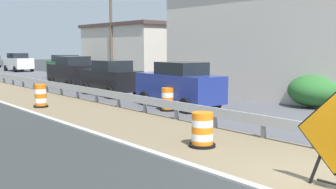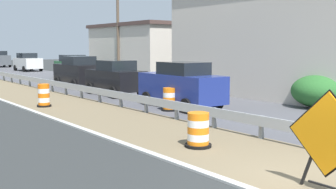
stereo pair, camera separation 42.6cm
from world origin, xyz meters
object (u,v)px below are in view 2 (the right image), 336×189
at_px(traffic_barrel_mid, 44,96).
at_px(car_lead_far_lane, 78,72).
at_px(traffic_barrel_nearest, 198,132).
at_px(car_distant_a, 73,67).
at_px(car_distant_b, 115,78).
at_px(utility_pole_near, 322,23).
at_px(warning_sign_diamond, 327,138).
at_px(traffic_barrel_close, 169,100).
at_px(car_trailing_near_lane, 28,62).
at_px(car_trailing_far_lane, 181,85).
at_px(utility_pole_mid, 118,25).

distance_m(traffic_barrel_mid, car_lead_far_lane, 9.15).
relative_size(traffic_barrel_nearest, car_distant_a, 0.23).
distance_m(car_distant_b, utility_pole_near, 11.32).
distance_m(warning_sign_diamond, car_distant_a, 29.87).
xyz_separation_m(traffic_barrel_close, car_lead_far_lane, (1.46, 11.92, 0.61)).
bearing_deg(car_distant_a, car_trailing_near_lane, 179.23).
bearing_deg(car_lead_far_lane, car_trailing_far_lane, 177.57).
bearing_deg(utility_pole_mid, traffic_barrel_close, -114.27).
distance_m(car_distant_a, utility_pole_mid, 5.34).
xyz_separation_m(traffic_barrel_close, car_distant_a, (4.44, 19.21, 0.57)).
bearing_deg(utility_pole_mid, car_trailing_far_lane, -111.85).
distance_m(warning_sign_diamond, car_trailing_near_lane, 42.71).
xyz_separation_m(traffic_barrel_nearest, car_trailing_near_lane, (8.20, 37.75, 0.58)).
bearing_deg(car_trailing_near_lane, warning_sign_diamond, -12.59).
bearing_deg(car_distant_a, car_distant_b, -13.23).
relative_size(traffic_barrel_close, utility_pole_near, 0.13).
height_order(traffic_barrel_close, utility_pole_mid, utility_pole_mid).
distance_m(traffic_barrel_close, car_trailing_far_lane, 1.24).
bearing_deg(utility_pole_near, car_distant_b, 125.43).
bearing_deg(car_trailing_far_lane, car_distant_b, 1.43).
bearing_deg(traffic_barrel_nearest, warning_sign_diamond, -96.19).
distance_m(traffic_barrel_nearest, car_lead_far_lane, 18.02).
relative_size(traffic_barrel_mid, car_trailing_far_lane, 0.23).
height_order(utility_pole_near, utility_pole_mid, utility_pole_mid).
xyz_separation_m(warning_sign_diamond, car_trailing_far_lane, (4.72, 9.94, -0.02)).
bearing_deg(utility_pole_mid, car_lead_far_lane, -141.13).
distance_m(car_lead_far_lane, utility_pole_near, 15.89).
xyz_separation_m(car_lead_far_lane, car_distant_b, (-0.37, -5.54, -0.06)).
bearing_deg(car_distant_b, warning_sign_diamond, 163.96).
distance_m(car_lead_far_lane, utility_pole_mid, 8.69).
xyz_separation_m(car_distant_a, utility_pole_near, (2.99, -21.74, 2.89)).
distance_m(car_trailing_far_lane, utility_pole_mid, 18.12).
relative_size(car_lead_far_lane, utility_pole_near, 0.54).
relative_size(car_lead_far_lane, car_distant_b, 0.98).
xyz_separation_m(warning_sign_diamond, car_lead_far_lane, (5.16, 21.46, -0.01)).
distance_m(traffic_barrel_mid, utility_pole_near, 13.69).
relative_size(warning_sign_diamond, traffic_barrel_mid, 1.89).
distance_m(car_trailing_near_lane, car_distant_b, 26.19).
bearing_deg(car_trailing_near_lane, car_distant_b, -9.36).
relative_size(warning_sign_diamond, car_trailing_near_lane, 0.45).
distance_m(traffic_barrel_mid, car_trailing_far_lane, 6.34).
xyz_separation_m(traffic_barrel_nearest, traffic_barrel_close, (3.27, 5.46, 0.02)).
height_order(car_trailing_far_lane, utility_pole_mid, utility_pole_mid).
bearing_deg(car_trailing_far_lane, traffic_barrel_close, 114.24).
xyz_separation_m(warning_sign_diamond, traffic_barrel_nearest, (0.44, 4.08, -0.63)).
bearing_deg(traffic_barrel_close, car_distant_a, 76.99).
xyz_separation_m(utility_pole_near, utility_pole_mid, (0.19, 19.42, 0.72)).
height_order(traffic_barrel_mid, car_trailing_far_lane, car_trailing_far_lane).
distance_m(warning_sign_diamond, utility_pole_mid, 28.97).
relative_size(car_trailing_near_lane, car_trailing_far_lane, 0.95).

